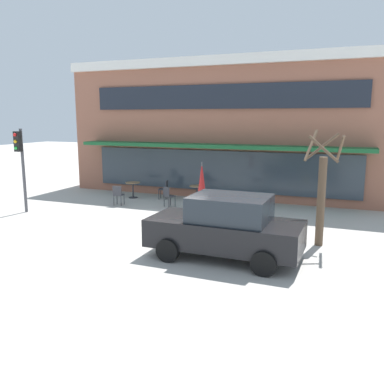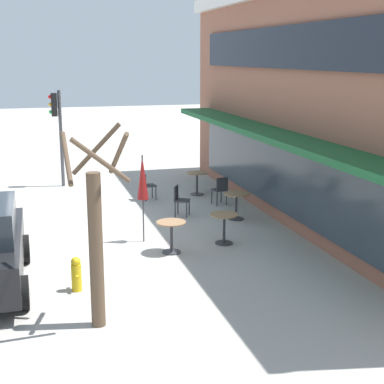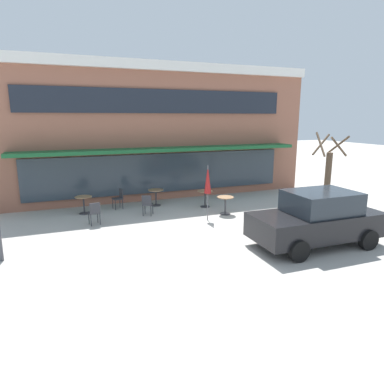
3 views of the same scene
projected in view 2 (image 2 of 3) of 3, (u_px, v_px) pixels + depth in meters
name	position (u px, v px, depth m)	size (l,w,h in m)	color
ground_plane	(62.00, 240.00, 14.88)	(80.00, 80.00, 0.00)	#ADA8A0
cafe_table_near_wall	(236.00, 202.00, 16.67)	(0.70, 0.70, 0.76)	#333338
cafe_table_streetside	(197.00, 180.00, 19.64)	(0.70, 0.70, 0.76)	#333338
cafe_table_by_tree	(224.00, 224.00, 14.49)	(0.70, 0.70, 0.76)	#333338
cafe_table_mid_patio	(171.00, 232.00, 13.82)	(0.70, 0.70, 0.76)	#333338
patio_umbrella_green_folded	(143.00, 178.00, 14.41)	(0.28, 0.28, 2.20)	#4C4C51
cafe_chair_0	(180.00, 198.00, 17.01)	(0.54, 0.54, 0.89)	#333338
cafe_chair_1	(147.00, 184.00, 18.92)	(0.46, 0.46, 0.89)	#333338
cafe_chair_2	(220.00, 189.00, 18.27)	(0.47, 0.47, 0.89)	#333338
street_tree	(96.00, 236.00, 9.82)	(1.12, 1.04, 3.47)	brown
traffic_light_pole	(57.00, 122.00, 20.53)	(0.26, 0.44, 3.40)	#47474C
fire_hydrant	(76.00, 274.00, 11.60)	(0.36, 0.20, 0.71)	gold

